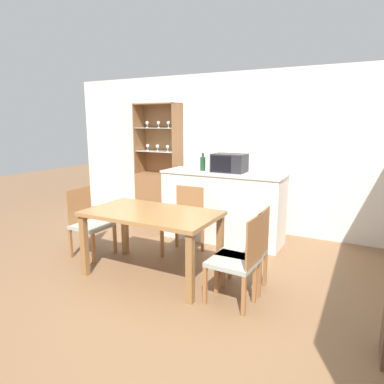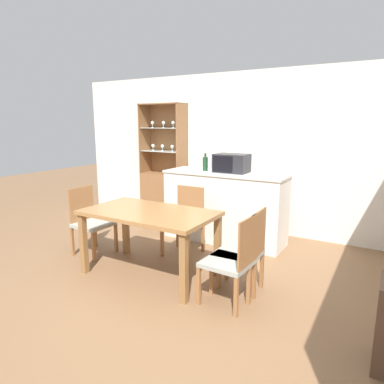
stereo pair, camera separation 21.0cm
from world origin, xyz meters
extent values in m
plane|color=brown|center=(0.00, 0.00, 0.00)|extent=(18.00, 18.00, 0.00)
cube|color=silver|center=(0.00, 2.63, 1.27)|extent=(6.80, 0.06, 2.55)
cube|color=silver|center=(-0.07, 1.91, 0.50)|extent=(1.79, 0.59, 1.01)
cube|color=beige|center=(-0.07, 1.91, 1.02)|extent=(1.82, 0.62, 0.03)
cube|color=brown|center=(-1.53, 2.42, 0.42)|extent=(0.82, 0.37, 0.84)
cube|color=brown|center=(-1.53, 2.59, 1.46)|extent=(0.82, 0.02, 1.24)
cube|color=brown|center=(-1.94, 2.42, 1.46)|extent=(0.02, 0.37, 1.24)
cube|color=brown|center=(-1.13, 2.42, 1.46)|extent=(0.02, 0.37, 1.24)
cube|color=brown|center=(-1.53, 2.42, 2.07)|extent=(0.82, 0.37, 0.02)
cube|color=silver|center=(-1.53, 2.42, 1.25)|extent=(0.77, 0.32, 0.01)
cube|color=silver|center=(-1.53, 2.42, 1.66)|extent=(0.77, 0.32, 0.01)
cylinder|color=silver|center=(-1.76, 2.42, 1.26)|extent=(0.04, 0.04, 0.01)
cylinder|color=silver|center=(-1.76, 2.42, 1.29)|extent=(0.01, 0.01, 0.06)
sphere|color=silver|center=(-1.76, 2.42, 1.34)|extent=(0.06, 0.06, 0.06)
cylinder|color=silver|center=(-1.76, 2.41, 1.67)|extent=(0.04, 0.04, 0.01)
cylinder|color=silver|center=(-1.76, 2.41, 1.70)|extent=(0.01, 0.01, 0.06)
sphere|color=silver|center=(-1.76, 2.41, 1.75)|extent=(0.06, 0.06, 0.06)
cylinder|color=silver|center=(-1.53, 2.39, 1.26)|extent=(0.04, 0.04, 0.01)
cylinder|color=silver|center=(-1.53, 2.39, 1.29)|extent=(0.01, 0.01, 0.06)
sphere|color=silver|center=(-1.53, 2.39, 1.34)|extent=(0.06, 0.06, 0.06)
cylinder|color=silver|center=(-1.53, 2.44, 1.67)|extent=(0.04, 0.04, 0.01)
cylinder|color=silver|center=(-1.53, 2.44, 1.70)|extent=(0.01, 0.01, 0.06)
sphere|color=silver|center=(-1.53, 2.44, 1.75)|extent=(0.06, 0.06, 0.06)
cylinder|color=silver|center=(-1.31, 2.37, 1.26)|extent=(0.04, 0.04, 0.01)
cylinder|color=silver|center=(-1.31, 2.37, 1.29)|extent=(0.01, 0.01, 0.06)
sphere|color=silver|center=(-1.31, 2.37, 1.34)|extent=(0.06, 0.06, 0.06)
cylinder|color=silver|center=(-1.31, 2.41, 1.67)|extent=(0.04, 0.04, 0.01)
cylinder|color=silver|center=(-1.31, 2.41, 1.70)|extent=(0.01, 0.01, 0.06)
sphere|color=silver|center=(-1.31, 2.41, 1.75)|extent=(0.06, 0.06, 0.06)
cube|color=olive|center=(-0.31, 0.38, 0.74)|extent=(1.51, 0.86, 0.04)
cube|color=olive|center=(-1.00, 0.01, 0.36)|extent=(0.07, 0.07, 0.72)
cube|color=olive|center=(0.39, 0.01, 0.36)|extent=(0.07, 0.07, 0.72)
cube|color=olive|center=(-1.00, 0.75, 0.36)|extent=(0.07, 0.07, 0.72)
cube|color=olive|center=(0.39, 0.75, 0.36)|extent=(0.07, 0.07, 0.72)
cube|color=#999E93|center=(0.74, 0.51, 0.41)|extent=(0.45, 0.45, 0.05)
cube|color=#936038|center=(0.95, 0.52, 0.67)|extent=(0.03, 0.41, 0.47)
cube|color=#936038|center=(0.54, 0.31, 0.20)|extent=(0.04, 0.04, 0.39)
cube|color=#936038|center=(0.53, 0.71, 0.20)|extent=(0.04, 0.04, 0.39)
cube|color=#936038|center=(0.94, 0.31, 0.20)|extent=(0.04, 0.04, 0.39)
cube|color=#936038|center=(0.94, 0.72, 0.20)|extent=(0.04, 0.04, 0.39)
cube|color=#999E93|center=(0.74, 0.25, 0.41)|extent=(0.47, 0.47, 0.05)
cube|color=#936038|center=(0.95, 0.24, 0.67)|extent=(0.04, 0.41, 0.47)
cube|color=#936038|center=(0.53, 0.06, 0.20)|extent=(0.04, 0.04, 0.39)
cube|color=#936038|center=(0.55, 0.47, 0.20)|extent=(0.04, 0.04, 0.39)
cube|color=#936038|center=(0.93, 0.04, 0.20)|extent=(0.04, 0.04, 0.39)
cube|color=#936038|center=(0.95, 0.44, 0.20)|extent=(0.04, 0.04, 0.39)
cube|color=#999E93|center=(-1.35, 0.51, 0.41)|extent=(0.45, 0.45, 0.05)
cube|color=#936038|center=(-1.56, 0.51, 0.67)|extent=(0.02, 0.41, 0.47)
cube|color=#936038|center=(-1.15, 0.71, 0.20)|extent=(0.04, 0.04, 0.39)
cube|color=#936038|center=(-1.15, 0.31, 0.20)|extent=(0.04, 0.04, 0.39)
cube|color=#936038|center=(-1.55, 0.72, 0.20)|extent=(0.04, 0.04, 0.39)
cube|color=#936038|center=(-1.55, 0.31, 0.20)|extent=(0.04, 0.04, 0.39)
cube|color=#999E93|center=(-0.31, 1.10, 0.41)|extent=(0.45, 0.45, 0.05)
cube|color=#936038|center=(-0.31, 1.32, 0.67)|extent=(0.41, 0.03, 0.47)
cube|color=#936038|center=(-0.10, 0.91, 0.20)|extent=(0.04, 0.04, 0.39)
cube|color=#936038|center=(-0.50, 0.90, 0.20)|extent=(0.04, 0.04, 0.39)
cube|color=#936038|center=(-0.11, 1.31, 0.20)|extent=(0.04, 0.04, 0.39)
cube|color=#936038|center=(-0.51, 1.30, 0.20)|extent=(0.04, 0.04, 0.39)
cube|color=#232328|center=(0.01, 1.95, 1.17)|extent=(0.48, 0.33, 0.27)
cube|color=black|center=(-0.06, 1.78, 1.17)|extent=(0.31, 0.01, 0.23)
cylinder|color=#193D23|center=(-0.40, 1.90, 1.14)|extent=(0.08, 0.08, 0.21)
cylinder|color=#193D23|center=(-0.40, 1.90, 1.27)|extent=(0.03, 0.03, 0.06)
camera|label=1|loc=(1.84, -2.72, 1.75)|focal=32.00mm
camera|label=2|loc=(2.03, -2.62, 1.75)|focal=32.00mm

